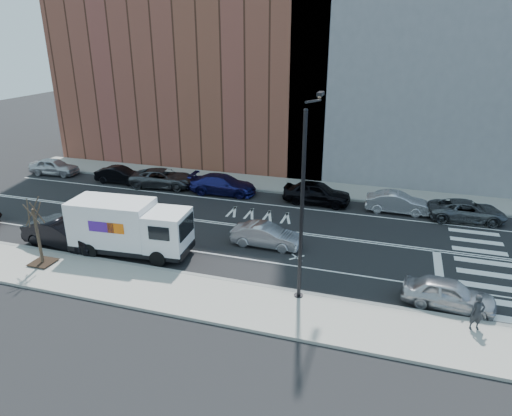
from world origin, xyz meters
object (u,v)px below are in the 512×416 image
Objects in this scene: far_parked_b at (120,175)px; near_parked_front at (448,294)px; far_parked_a at (54,167)px; pedestrian at (477,313)px; driving_sedan at (266,235)px; fedex_van at (129,227)px.

near_parked_front reaches higher than far_parked_b.
pedestrian reaches higher than far_parked_a.
driving_sedan is 2.53× the size of pedestrian.
far_parked_b is at bearing 132.73° from pedestrian.
far_parked_a is at bearing 70.42° from driving_sedan.
far_parked_a is at bearing 86.26° from far_parked_b.
far_parked_b reaches higher than driving_sedan.
near_parked_front is at bearing -5.69° from fedex_van.
pedestrian is (32.79, -13.56, 0.23)m from far_parked_a.
driving_sedan is 10.49m from near_parked_front.
driving_sedan is (7.12, 3.25, -0.97)m from fedex_van.
fedex_van is 18.80m from far_parked_a.
near_parked_front is 2.53× the size of pedestrian.
driving_sedan is 1.00× the size of near_parked_front.
pedestrian is (10.80, -5.35, 0.29)m from driving_sedan.
driving_sedan is 12.05m from pedestrian.
fedex_van is 4.34× the size of pedestrian.
fedex_van is 18.05m from pedestrian.
driving_sedan is (21.99, -8.21, -0.06)m from far_parked_a.
far_parked_a is 35.48m from pedestrian.
near_parked_front is at bearing -115.10° from far_parked_a.
near_parked_front is at bearing -116.43° from far_parked_b.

